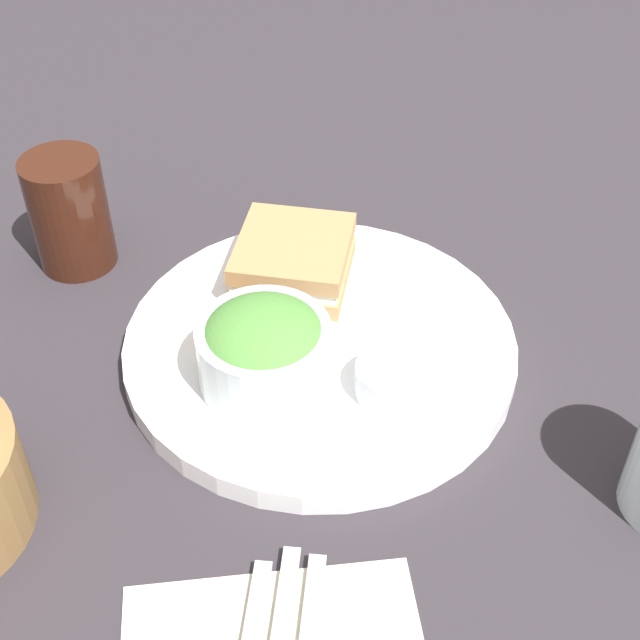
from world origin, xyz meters
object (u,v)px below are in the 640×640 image
salad_bowl (264,348)px  dressing_cup (394,379)px  drink_glass (69,213)px  plate (320,347)px  sandwich (294,260)px

salad_bowl → dressing_cup: (-0.03, -0.10, -0.02)m
salad_bowl → drink_glass: 0.26m
plate → drink_glass: (0.16, 0.21, 0.05)m
drink_glass → salad_bowl: bearing=-140.6°
sandwich → salad_bowl: (-0.12, 0.03, 0.01)m
salad_bowl → dressing_cup: salad_bowl is taller
salad_bowl → plate: bearing=-48.2°
dressing_cup → drink_glass: drink_glass is taller
plate → dressing_cup: size_ratio=5.39×
plate → salad_bowl: salad_bowl is taller
sandwich → drink_glass: drink_glass is taller
plate → drink_glass: size_ratio=2.98×
sandwich → salad_bowl: salad_bowl is taller
plate → sandwich: 0.09m
salad_bowl → drink_glass: bearing=39.4°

